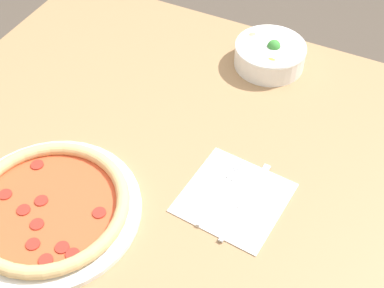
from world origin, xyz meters
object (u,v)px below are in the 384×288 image
at_px(knife, 243,204).
at_px(pizza, 48,207).
at_px(bowl, 270,53).
at_px(fork, 220,192).

bearing_deg(knife, pizza, 122.33).
relative_size(bowl, fork, 0.93).
distance_m(pizza, knife, 0.38).
distance_m(pizza, fork, 0.33).
xyz_separation_m(pizza, knife, (0.33, 0.18, -0.01)).
xyz_separation_m(pizza, bowl, (0.22, 0.61, 0.02)).
bearing_deg(fork, bowl, 11.49).
height_order(bowl, fork, bowl).
height_order(pizza, fork, pizza).
relative_size(fork, knife, 0.88).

